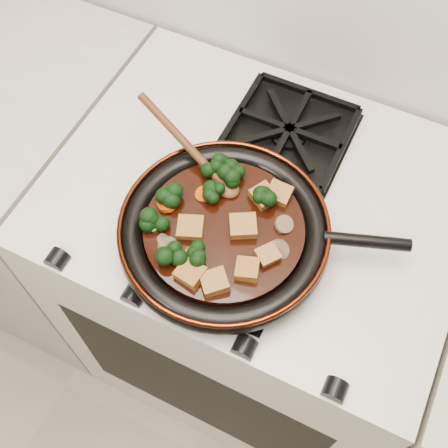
% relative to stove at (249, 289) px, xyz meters
% --- Properties ---
extents(stove, '(0.76, 0.60, 0.90)m').
position_rel_stove_xyz_m(stove, '(0.00, 0.00, 0.00)').
color(stove, beige).
rests_on(stove, ground).
extents(burner_grate_front, '(0.23, 0.23, 0.03)m').
position_rel_stove_xyz_m(burner_grate_front, '(0.00, -0.14, 0.46)').
color(burner_grate_front, black).
rests_on(burner_grate_front, stove).
extents(burner_grate_back, '(0.23, 0.23, 0.03)m').
position_rel_stove_xyz_m(burner_grate_back, '(0.00, 0.14, 0.46)').
color(burner_grate_back, black).
rests_on(burner_grate_back, stove).
extents(skillet, '(0.47, 0.35, 0.05)m').
position_rel_stove_xyz_m(skillet, '(-0.01, -0.13, 0.49)').
color(skillet, black).
rests_on(skillet, burner_grate_front).
extents(braising_sauce, '(0.27, 0.27, 0.02)m').
position_rel_stove_xyz_m(braising_sauce, '(-0.01, -0.13, 0.50)').
color(braising_sauce, black).
rests_on(braising_sauce, skillet).
extents(tofu_cube_0, '(0.05, 0.05, 0.02)m').
position_rel_stove_xyz_m(tofu_cube_0, '(0.06, -0.18, 0.52)').
color(tofu_cube_0, brown).
rests_on(tofu_cube_0, braising_sauce).
extents(tofu_cube_1, '(0.06, 0.06, 0.03)m').
position_rel_stove_xyz_m(tofu_cube_1, '(0.02, -0.12, 0.52)').
color(tofu_cube_1, brown).
rests_on(tofu_cube_1, braising_sauce).
extents(tofu_cube_2, '(0.04, 0.04, 0.03)m').
position_rel_stove_xyz_m(tofu_cube_2, '(0.05, -0.03, 0.52)').
color(tofu_cube_2, brown).
rests_on(tofu_cube_2, braising_sauce).
extents(tofu_cube_3, '(0.05, 0.05, 0.03)m').
position_rel_stove_xyz_m(tofu_cube_3, '(-0.06, -0.16, 0.52)').
color(tofu_cube_3, brown).
rests_on(tofu_cube_3, braising_sauce).
extents(tofu_cube_4, '(0.05, 0.05, 0.03)m').
position_rel_stove_xyz_m(tofu_cube_4, '(0.03, -0.05, 0.52)').
color(tofu_cube_4, brown).
rests_on(tofu_cube_4, braising_sauce).
extents(tofu_cube_5, '(0.05, 0.05, 0.02)m').
position_rel_stove_xyz_m(tofu_cube_5, '(0.08, -0.15, 0.52)').
color(tofu_cube_5, brown).
rests_on(tofu_cube_5, braising_sauce).
extents(tofu_cube_6, '(0.05, 0.04, 0.03)m').
position_rel_stove_xyz_m(tofu_cube_6, '(-0.02, -0.23, 0.52)').
color(tofu_cube_6, brown).
rests_on(tofu_cube_6, braising_sauce).
extents(tofu_cube_7, '(0.06, 0.06, 0.03)m').
position_rel_stove_xyz_m(tofu_cube_7, '(0.02, -0.23, 0.52)').
color(tofu_cube_7, brown).
rests_on(tofu_cube_7, braising_sauce).
extents(broccoli_floret_0, '(0.08, 0.09, 0.06)m').
position_rel_stove_xyz_m(broccoli_floret_0, '(-0.05, -0.08, 0.52)').
color(broccoli_floret_0, black).
rests_on(broccoli_floret_0, braising_sauce).
extents(broccoli_floret_1, '(0.08, 0.08, 0.06)m').
position_rel_stove_xyz_m(broccoli_floret_1, '(0.04, -0.06, 0.52)').
color(broccoli_floret_1, black).
rests_on(broccoli_floret_1, braising_sauce).
extents(broccoli_floret_2, '(0.08, 0.09, 0.08)m').
position_rel_stove_xyz_m(broccoli_floret_2, '(-0.06, -0.22, 0.52)').
color(broccoli_floret_2, black).
rests_on(broccoli_floret_2, braising_sauce).
extents(broccoli_floret_3, '(0.08, 0.09, 0.07)m').
position_rel_stove_xyz_m(broccoli_floret_3, '(-0.12, -0.12, 0.52)').
color(broccoli_floret_3, black).
rests_on(broccoli_floret_3, braising_sauce).
extents(broccoli_floret_4, '(0.08, 0.08, 0.08)m').
position_rel_stove_xyz_m(broccoli_floret_4, '(-0.02, -0.19, 0.52)').
color(broccoli_floret_4, black).
rests_on(broccoli_floret_4, braising_sauce).
extents(broccoli_floret_5, '(0.08, 0.09, 0.07)m').
position_rel_stove_xyz_m(broccoli_floret_5, '(-0.11, -0.18, 0.52)').
color(broccoli_floret_5, black).
rests_on(broccoli_floret_5, braising_sauce).
extents(broccoli_floret_6, '(0.08, 0.09, 0.07)m').
position_rel_stove_xyz_m(broccoli_floret_6, '(-0.07, -0.04, 0.52)').
color(broccoli_floret_6, black).
rests_on(broccoli_floret_6, braising_sauce).
extents(broccoli_floret_7, '(0.06, 0.06, 0.06)m').
position_rel_stove_xyz_m(broccoli_floret_7, '(-0.04, -0.04, 0.52)').
color(broccoli_floret_7, black).
rests_on(broccoli_floret_7, braising_sauce).
extents(carrot_coin_0, '(0.03, 0.03, 0.01)m').
position_rel_stove_xyz_m(carrot_coin_0, '(0.02, -0.10, 0.51)').
color(carrot_coin_0, '#C23A05').
rests_on(carrot_coin_0, braising_sauce).
extents(carrot_coin_1, '(0.03, 0.03, 0.02)m').
position_rel_stove_xyz_m(carrot_coin_1, '(-0.03, -0.20, 0.51)').
color(carrot_coin_1, '#C23A05').
rests_on(carrot_coin_1, braising_sauce).
extents(carrot_coin_2, '(0.03, 0.03, 0.02)m').
position_rel_stove_xyz_m(carrot_coin_2, '(-0.11, -0.13, 0.51)').
color(carrot_coin_2, '#C23A05').
rests_on(carrot_coin_2, braising_sauce).
extents(carrot_coin_3, '(0.03, 0.03, 0.02)m').
position_rel_stove_xyz_m(carrot_coin_3, '(-0.12, -0.13, 0.51)').
color(carrot_coin_3, '#C23A05').
rests_on(carrot_coin_3, braising_sauce).
extents(carrot_coin_4, '(0.03, 0.03, 0.02)m').
position_rel_stove_xyz_m(carrot_coin_4, '(-0.07, -0.09, 0.51)').
color(carrot_coin_4, '#C23A05').
rests_on(carrot_coin_4, braising_sauce).
extents(mushroom_slice_0, '(0.04, 0.04, 0.02)m').
position_rel_stove_xyz_m(mushroom_slice_0, '(0.08, -0.08, 0.52)').
color(mushroom_slice_0, brown).
rests_on(mushroom_slice_0, braising_sauce).
extents(mushroom_slice_1, '(0.04, 0.04, 0.03)m').
position_rel_stove_xyz_m(mushroom_slice_1, '(-0.07, -0.20, 0.52)').
color(mushroom_slice_1, brown).
rests_on(mushroom_slice_1, braising_sauce).
extents(mushroom_slice_2, '(0.04, 0.04, 0.03)m').
position_rel_stove_xyz_m(mushroom_slice_2, '(0.09, -0.13, 0.52)').
color(mushroom_slice_2, brown).
rests_on(mushroom_slice_2, braising_sauce).
extents(mushroom_slice_3, '(0.04, 0.04, 0.03)m').
position_rel_stove_xyz_m(mushroom_slice_3, '(-0.08, -0.20, 0.52)').
color(mushroom_slice_3, brown).
rests_on(mushroom_slice_3, braising_sauce).
extents(mushroom_slice_4, '(0.03, 0.04, 0.03)m').
position_rel_stove_xyz_m(mushroom_slice_4, '(-0.07, -0.20, 0.52)').
color(mushroom_slice_4, brown).
rests_on(mushroom_slice_4, braising_sauce).
extents(wooden_spoon, '(0.14, 0.07, 0.22)m').
position_rel_stove_xyz_m(wooden_spoon, '(-0.10, -0.04, 0.53)').
color(wooden_spoon, '#4D2610').
rests_on(wooden_spoon, braising_sauce).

